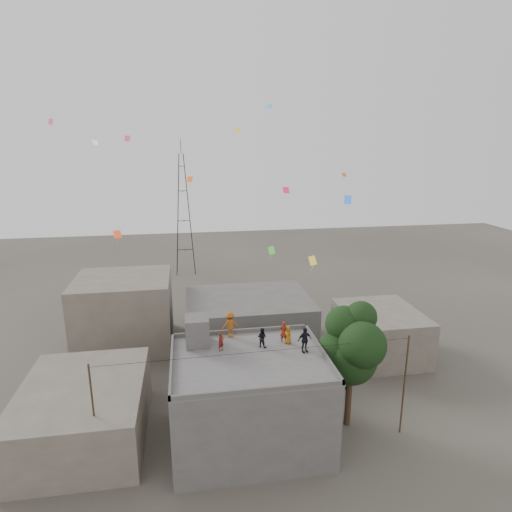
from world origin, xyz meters
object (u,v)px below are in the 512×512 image
Objects in this scene: person_red_adult at (284,332)px; tree at (353,346)px; transmission_tower at (184,214)px; person_dark_adult at (305,340)px; stair_head_box at (197,331)px.

tree is at bearing -178.00° from person_red_adult.
tree is 0.45× the size of transmission_tower.
person_dark_adult is (7.79, -39.69, -2.10)m from transmission_tower.
tree is 3.69m from person_dark_adult.
stair_head_box is 37.46m from transmission_tower.
person_dark_adult is (6.99, -2.29, -0.13)m from stair_head_box.
person_dark_adult is at bearing -78.90° from transmission_tower.
stair_head_box reaches higher than person_red_adult.
stair_head_box is at bearing 169.26° from tree.
transmission_tower is at bearing 86.07° from person_dark_adult.
tree is 4.88m from person_red_adult.
transmission_tower reaches higher than tree.
person_dark_adult is at bearing -175.41° from tree.
transmission_tower is 11.51× the size of person_dark_adult.
person_dark_adult reaches higher than person_red_adult.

